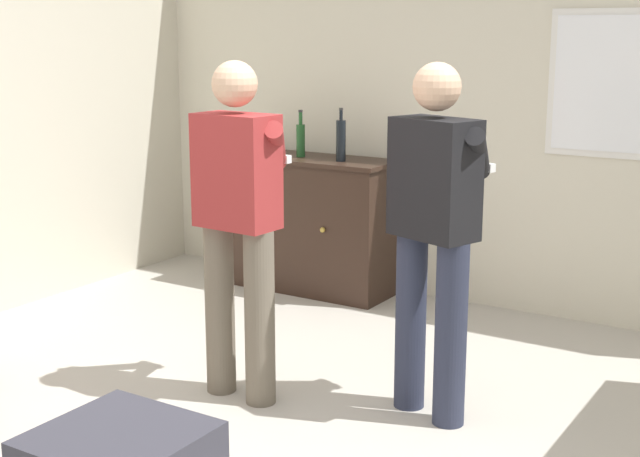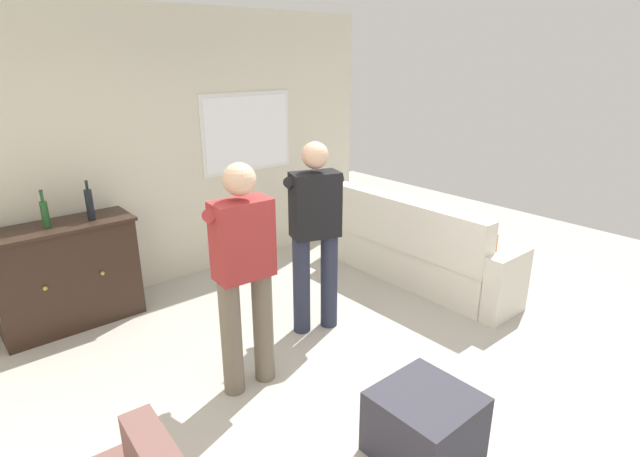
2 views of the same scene
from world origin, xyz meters
TOP-DOWN VIEW (x-y plane):
  - ground at (0.00, 0.00)m, footprint 10.40×10.40m
  - wall_back_with_window at (0.03, 2.66)m, footprint 5.20×0.15m
  - couch at (1.90, 0.89)m, footprint 0.57×2.33m
  - sideboard_cabinet at (-1.15, 2.30)m, footprint 1.20×0.49m
  - bottle_wine_green at (-1.23, 2.29)m, footprint 0.06×0.06m
  - bottle_liquor_amber at (-0.88, 2.25)m, footprint 0.07×0.07m
  - ottoman at (0.01, -0.78)m, footprint 0.56×0.56m
  - person_standing_left at (-0.42, 0.50)m, footprint 0.56×0.49m
  - person_standing_right at (0.48, 0.81)m, footprint 0.53×0.52m

SIDE VIEW (x-z plane):
  - ground at x=0.00m, z-range 0.00..0.00m
  - ottoman at x=0.01m, z-range 0.00..0.43m
  - couch at x=1.90m, z-range -0.12..0.82m
  - sideboard_cabinet at x=-1.15m, z-range 0.00..0.95m
  - person_standing_left at x=-0.42m, z-range 0.10..1.78m
  - person_standing_right at x=0.48m, z-range 0.10..1.78m
  - bottle_wine_green at x=-1.23m, z-range 0.91..1.24m
  - bottle_liquor_amber at x=-0.88m, z-range 0.92..1.28m
  - wall_back_with_window at x=0.03m, z-range 0.00..2.80m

